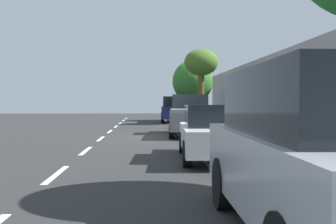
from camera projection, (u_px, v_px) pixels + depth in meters
ground at (167, 137)px, 17.88m from camera, size 72.65×72.65×0.00m
sidewalk at (255, 135)px, 18.09m from camera, size 3.62×45.41×0.13m
curb_edge at (214, 136)px, 17.99m from camera, size 0.16×45.41×0.13m
lane_stripe_centre at (101, 139)px, 17.12m from camera, size 0.14×44.20×0.01m
lane_stripe_bike_edge at (181, 137)px, 17.91m from camera, size 0.12×45.41×0.01m
building_facade at (300, 91)px, 18.14m from camera, size 0.50×45.41×4.18m
parked_suv_silver_nearest at (322, 153)px, 4.50m from camera, size 2.04×4.74×1.99m
parked_sedan_white_second at (214, 132)px, 11.06m from camera, size 2.01×4.48×1.52m
parked_pickup_grey_mid at (190, 116)px, 18.94m from camera, size 2.28×5.41×1.95m
parked_suv_dark_blue_far at (174, 109)px, 30.59m from camera, size 2.09×4.76×1.99m
bicycle_at_curb at (189, 122)px, 24.15m from camera, size 1.64×0.68×0.74m
cyclist_with_backpack at (194, 110)px, 23.69m from camera, size 0.44×0.62×1.76m
street_tree_mid_block at (201, 65)px, 27.98m from camera, size 2.39×2.39×5.18m
street_tree_far_end at (193, 82)px, 33.24m from camera, size 3.36×3.36×4.94m
pedestrian_on_phone at (285, 117)px, 14.95m from camera, size 0.30×0.61×1.57m
fire_hydrant at (256, 135)px, 12.59m from camera, size 0.22×0.22×0.84m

